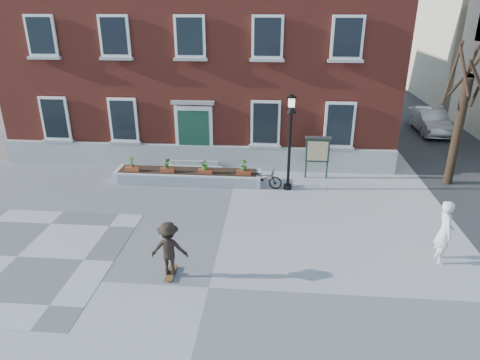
# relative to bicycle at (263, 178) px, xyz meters

# --- Properties ---
(ground) EXTENTS (100.00, 100.00, 0.00)m
(ground) POSITION_rel_bicycle_xyz_m (-1.20, -6.89, -0.42)
(ground) COLOR gray
(ground) RESTS_ON ground
(checker_patch) EXTENTS (6.00, 6.00, 0.01)m
(checker_patch) POSITION_rel_bicycle_xyz_m (-7.20, -5.89, -0.42)
(checker_patch) COLOR #57585A
(checker_patch) RESTS_ON ground
(bicycle) EXTENTS (1.68, 0.90, 0.84)m
(bicycle) POSITION_rel_bicycle_xyz_m (0.00, 0.00, 0.00)
(bicycle) COLOR black
(bicycle) RESTS_ON ground
(parked_car) EXTENTS (1.52, 4.26, 1.40)m
(parked_car) POSITION_rel_bicycle_xyz_m (9.45, 8.98, 0.28)
(parked_car) COLOR #B1B3B6
(parked_car) RESTS_ON ground
(bystander) EXTENTS (0.49, 0.72, 1.93)m
(bystander) POSITION_rel_bicycle_xyz_m (5.42, -4.98, 0.54)
(bystander) COLOR silver
(bystander) RESTS_ON ground
(brick_building) EXTENTS (18.40, 10.85, 12.60)m
(brick_building) POSITION_rel_bicycle_xyz_m (-3.20, 7.09, 5.88)
(brick_building) COLOR maroon
(brick_building) RESTS_ON ground
(planter_assembly) EXTENTS (6.20, 1.12, 1.15)m
(planter_assembly) POSITION_rel_bicycle_xyz_m (-3.19, 0.29, -0.11)
(planter_assembly) COLOR silver
(planter_assembly) RESTS_ON ground
(bare_tree) EXTENTS (1.83, 1.83, 6.16)m
(bare_tree) POSITION_rel_bicycle_xyz_m (7.81, 1.12, 2.37)
(bare_tree) COLOR black
(bare_tree) RESTS_ON ground
(lamp_post) EXTENTS (0.40, 0.40, 3.93)m
(lamp_post) POSITION_rel_bicycle_xyz_m (1.02, -0.08, 2.12)
(lamp_post) COLOR black
(lamp_post) RESTS_ON ground
(notice_board) EXTENTS (1.10, 0.16, 1.87)m
(notice_board) POSITION_rel_bicycle_xyz_m (2.27, 1.24, 0.84)
(notice_board) COLOR black
(notice_board) RESTS_ON ground
(skateboarder) EXTENTS (1.05, 0.78, 1.65)m
(skateboarder) POSITION_rel_bicycle_xyz_m (-2.35, -6.40, 0.44)
(skateboarder) COLOR brown
(skateboarder) RESTS_ON ground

